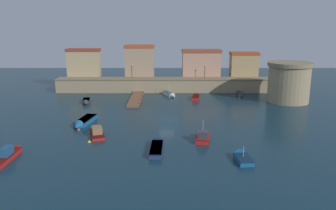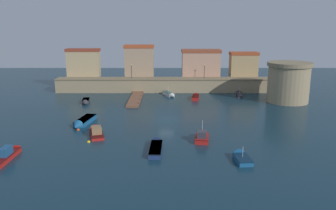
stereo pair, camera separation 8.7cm
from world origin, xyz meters
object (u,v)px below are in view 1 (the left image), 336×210
at_px(mooring_buoy_1, 80,130).
at_px(moored_boat_4, 243,157).
at_px(moored_boat_5, 158,146).
at_px(mooring_buoy_0, 90,142).
at_px(moored_boat_8, 241,94).
at_px(quay_lamp_0, 133,69).
at_px(moored_boat_9, 87,101).
at_px(moored_boat_2, 84,122).
at_px(moored_boat_3, 11,154).
at_px(moored_boat_6, 98,131).
at_px(fortress_tower, 290,82).
at_px(quay_lamp_1, 206,69).
at_px(moored_boat_7, 171,94).
at_px(moored_boat_0, 197,97).
at_px(moored_boat_1, 204,137).

bearing_deg(mooring_buoy_1, moored_boat_4, -27.43).
height_order(moored_boat_4, moored_boat_5, moored_boat_4).
bearing_deg(mooring_buoy_0, moored_boat_5, -15.14).
bearing_deg(moored_boat_8, quay_lamp_0, 88.55).
bearing_deg(mooring_buoy_1, quay_lamp_0, 80.31).
bearing_deg(moored_boat_9, moored_boat_2, 2.98).
height_order(moored_boat_3, mooring_buoy_0, moored_boat_3).
xyz_separation_m(quay_lamp_0, moored_boat_6, (-2.15, -33.56, -5.24)).
xyz_separation_m(fortress_tower, quay_lamp_1, (-16.84, 11.34, 1.30)).
distance_m(moored_boat_3, moored_boat_4, 29.35).
xyz_separation_m(quay_lamp_0, quay_lamp_1, (17.86, 0.00, -0.05)).
bearing_deg(moored_boat_4, moored_boat_2, 52.34).
bearing_deg(quay_lamp_0, moored_boat_8, -9.78).
height_order(moored_boat_3, moored_boat_7, moored_boat_7).
relative_size(moored_boat_0, moored_boat_4, 1.22).
height_order(fortress_tower, moored_boat_2, fortress_tower).
relative_size(moored_boat_0, moored_boat_9, 1.09).
bearing_deg(moored_boat_7, moored_boat_9, -89.61).
distance_m(fortress_tower, moored_boat_3, 56.01).
bearing_deg(moored_boat_1, moored_boat_4, -143.37).
xyz_separation_m(moored_boat_5, mooring_buoy_1, (-12.77, 8.38, -0.36)).
xyz_separation_m(fortress_tower, moored_boat_3, (-45.93, -31.83, -3.82)).
bearing_deg(quay_lamp_1, moored_boat_5, -104.69).
bearing_deg(moored_boat_8, moored_boat_3, 144.63).
bearing_deg(moored_boat_0, moored_boat_5, 174.48).
xyz_separation_m(moored_boat_2, moored_boat_8, (31.13, 24.11, -0.15)).
distance_m(moored_boat_4, mooring_buoy_0, 21.55).
xyz_separation_m(quay_lamp_0, moored_boat_5, (7.37, -40.01, -5.31)).
height_order(moored_boat_2, moored_boat_4, moored_boat_4).
bearing_deg(moored_boat_0, moored_boat_3, 151.23).
xyz_separation_m(moored_boat_5, moored_boat_7, (1.94, 34.53, 0.06)).
bearing_deg(moored_boat_7, fortress_tower, 54.85).
bearing_deg(moored_boat_7, moored_boat_3, -50.73).
height_order(moored_boat_4, mooring_buoy_1, moored_boat_4).
bearing_deg(mooring_buoy_0, moored_boat_7, 69.77).
height_order(moored_boat_1, moored_boat_6, moored_boat_1).
xyz_separation_m(moored_boat_1, moored_boat_2, (-19.31, 7.77, -0.08)).
bearing_deg(quay_lamp_0, moored_boat_2, -100.62).
bearing_deg(moored_boat_3, mooring_buoy_0, -55.85).
relative_size(moored_boat_9, mooring_buoy_0, 9.95).
distance_m(moored_boat_0, moored_boat_6, 30.73).
xyz_separation_m(moored_boat_5, moored_boat_8, (18.40, 35.57, -0.08)).
bearing_deg(moored_boat_6, mooring_buoy_1, 42.81).
xyz_separation_m(moored_boat_0, moored_boat_8, (10.57, 3.76, -0.16)).
xyz_separation_m(moored_boat_2, moored_boat_9, (-3.13, 15.68, -0.02)).
distance_m(moored_boat_3, moored_boat_9, 30.43).
relative_size(quay_lamp_0, moored_boat_5, 0.48).
distance_m(quay_lamp_1, mooring_buoy_0, 42.89).
distance_m(quay_lamp_0, moored_boat_4, 47.73).
bearing_deg(moored_boat_4, moored_boat_3, 84.14).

